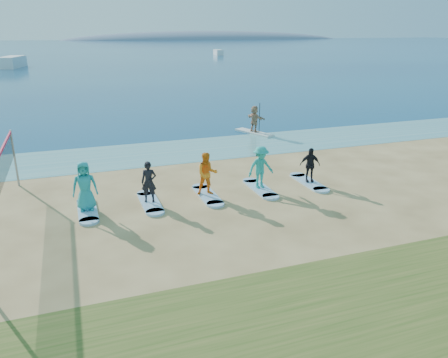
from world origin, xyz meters
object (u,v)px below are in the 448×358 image
object	(u,v)px
student_0	(85,186)
surfboard_1	(150,202)
student_2	(207,174)
student_1	(149,182)
surfboard_4	(309,182)
paddleboard	(254,133)
surfboard_2	(207,195)
surfboard_3	(260,188)
surfboard_0	(87,210)
boat_offshore_b	(218,55)
paddleboarder	(255,119)
boat_offshore_a	(13,68)
student_3	(261,167)
student_4	(310,165)

from	to	relation	value
student_0	surfboard_1	xyz separation A→B (m)	(2.38, 0.00, -0.98)
student_0	student_2	world-z (taller)	student_0
student_1	surfboard_4	bearing A→B (deg)	18.12
student_2	surfboard_4	world-z (taller)	student_2
paddleboard	student_2	xyz separation A→B (m)	(-6.42, -9.93, 0.91)
surfboard_2	surfboard_3	distance (m)	2.38
surfboard_2	surfboard_3	world-z (taller)	same
surfboard_0	surfboard_2	xyz separation A→B (m)	(4.76, 0.00, 0.00)
boat_offshore_b	student_2	xyz separation A→B (m)	(-34.96, -100.07, 0.97)
surfboard_1	student_1	xyz separation A→B (m)	(0.00, 0.00, 0.86)
paddleboarder	surfboard_4	size ratio (longest dim) A/B	0.78
boat_offshore_b	student_0	world-z (taller)	student_0
surfboard_0	surfboard_4	bearing A→B (deg)	0.00
surfboard_4	boat_offshore_a	bearing A→B (deg)	104.03
boat_offshore_a	student_1	distance (m)	74.48
student_2	surfboard_3	bearing A→B (deg)	8.35
surfboard_0	student_3	distance (m)	7.21
paddleboarder	surfboard_0	size ratio (longest dim) A/B	0.78
student_2	surfboard_4	bearing A→B (deg)	8.35
surfboard_1	student_2	xyz separation A→B (m)	(2.38, 0.00, 0.93)
student_0	paddleboard	bearing A→B (deg)	45.11
paddleboard	surfboard_4	world-z (taller)	paddleboard
student_1	surfboard_3	distance (m)	4.84
boat_offshore_b	surfboard_3	distance (m)	105.24
surfboard_4	boat_offshore_b	bearing A→B (deg)	73.21
student_1	boat_offshore_a	bearing A→B (deg)	116.81
paddleboarder	student_3	bearing A→B (deg)	140.22
student_2	student_1	bearing A→B (deg)	-171.65
paddleboard	surfboard_2	bearing A→B (deg)	-144.97
paddleboarder	boat_offshore_b	size ratio (longest dim) A/B	0.32
student_1	student_3	bearing A→B (deg)	18.12
paddleboard	surfboard_4	distance (m)	10.07
student_1	surfboard_0	bearing A→B (deg)	-161.88
student_2	surfboard_4	xyz separation A→B (m)	(4.76, 0.00, -0.93)
surfboard_3	boat_offshore_b	bearing A→B (deg)	71.97
surfboard_2	surfboard_4	world-z (taller)	same
student_1	student_4	xyz separation A→B (m)	(7.15, 0.00, -0.04)
student_2	student_4	distance (m)	4.77
surfboard_1	surfboard_2	distance (m)	2.38
paddleboarder	boat_offshore_b	world-z (taller)	paddleboarder
student_2	student_4	size ratio (longest dim) A/B	1.15
boat_offshore_a	student_3	distance (m)	75.35
surfboard_2	surfboard_3	size ratio (longest dim) A/B	1.00
surfboard_1	student_1	bearing A→B (deg)	0.00
student_4	surfboard_1	bearing A→B (deg)	-164.58
surfboard_0	boat_offshore_a	bearing A→B (deg)	96.87
boat_offshore_b	surfboard_2	xyz separation A→B (m)	(-34.96, -100.07, 0.04)
boat_offshore_b	student_3	size ratio (longest dim) A/B	2.97
boat_offshore_a	surfboard_3	world-z (taller)	boat_offshore_a
paddleboarder	student_2	world-z (taller)	student_2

